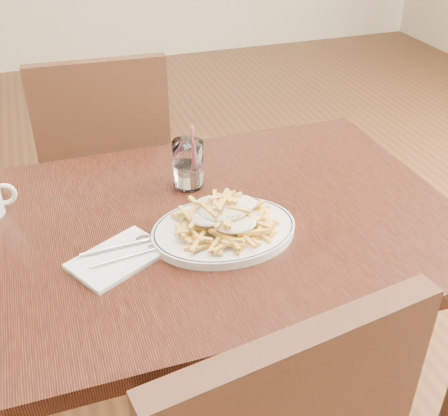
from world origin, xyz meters
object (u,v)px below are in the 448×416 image
object	(u,v)px
loaded_fries	(224,213)
water_glass	(188,167)
fries_plate	(224,230)
table	(200,247)
chair_far	(106,163)

from	to	relation	value
loaded_fries	water_glass	bearing A→B (deg)	93.71
water_glass	fries_plate	bearing A→B (deg)	-86.29
table	fries_plate	world-z (taller)	fries_plate
table	chair_far	xyz separation A→B (m)	(-0.12, 0.77, -0.14)
fries_plate	water_glass	size ratio (longest dim) A/B	2.19
loaded_fries	water_glass	size ratio (longest dim) A/B	1.33
fries_plate	loaded_fries	distance (m)	0.04
chair_far	table	bearing A→B (deg)	-80.98
chair_far	loaded_fries	distance (m)	0.90
table	fries_plate	size ratio (longest dim) A/B	3.30
chair_far	water_glass	xyz separation A→B (m)	(0.14, -0.61, 0.28)
chair_far	fries_plate	distance (m)	0.89
table	loaded_fries	world-z (taller)	loaded_fries
table	water_glass	distance (m)	0.21
fries_plate	loaded_fries	xyz separation A→B (m)	(0.00, 0.00, 0.04)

